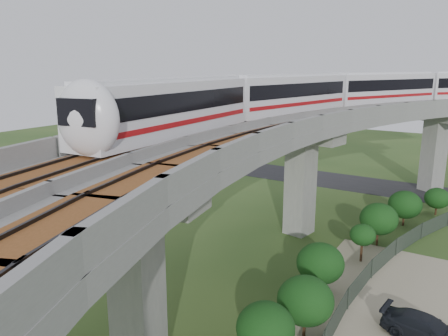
{
  "coord_description": "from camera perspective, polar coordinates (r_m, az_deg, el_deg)",
  "views": [
    {
      "loc": [
        14.84,
        -24.7,
        14.81
      ],
      "look_at": [
        -1.49,
        1.5,
        7.5
      ],
      "focal_mm": 35.0,
      "sensor_mm": 36.0,
      "label": 1
    }
  ],
  "objects": [
    {
      "name": "tree_2",
      "position": [
        38.66,
        19.57,
        -6.29
      ],
      "size": [
        3.11,
        3.11,
        3.68
      ],
      "color": "#382314",
      "rests_on": "ground"
    },
    {
      "name": "tree_0",
      "position": [
        48.82,
        26.09,
        -3.56
      ],
      "size": [
        2.45,
        2.45,
        2.82
      ],
      "color": "#382314",
      "rests_on": "ground"
    },
    {
      "name": "tree_1",
      "position": [
        44.32,
        22.56,
        -4.44
      ],
      "size": [
        3.06,
        3.06,
        3.37
      ],
      "color": "#382314",
      "rests_on": "ground"
    },
    {
      "name": "fence",
      "position": [
        28.87,
        18.43,
        -16.56
      ],
      "size": [
        3.87,
        38.73,
        1.5
      ],
      "color": "#2D382D",
      "rests_on": "ground"
    },
    {
      "name": "car_dark",
      "position": [
        27.82,
        24.85,
        -18.46
      ],
      "size": [
        4.88,
        2.41,
        1.36
      ],
      "primitive_type": "imported",
      "rotation": [
        0.0,
        0.0,
        1.46
      ],
      "color": "black",
      "rests_on": "dirt_lot"
    },
    {
      "name": "tree_6",
      "position": [
        22.84,
        5.44,
        -20.06
      ],
      "size": [
        2.92,
        2.92,
        3.51
      ],
      "color": "#382314",
      "rests_on": "ground"
    },
    {
      "name": "ground",
      "position": [
        32.4,
        0.86,
        -13.88
      ],
      "size": [
        160.0,
        160.0,
        0.0
      ],
      "primitive_type": "plane",
      "color": "#2A491D",
      "rests_on": "ground"
    },
    {
      "name": "viaduct",
      "position": [
        27.65,
        7.76,
        1.17
      ],
      "size": [
        19.58,
        73.98,
        11.4
      ],
      "color": "#99968E",
      "rests_on": "ground"
    },
    {
      "name": "tree_5",
      "position": [
        25.41,
        10.58,
        -16.64
      ],
      "size": [
        3.14,
        3.14,
        3.55
      ],
      "color": "#382314",
      "rests_on": "ground"
    },
    {
      "name": "tree_4",
      "position": [
        29.85,
        12.47,
        -12.04
      ],
      "size": [
        3.12,
        3.12,
        3.51
      ],
      "color": "#382314",
      "rests_on": "ground"
    },
    {
      "name": "asphalt_road",
      "position": [
        58.58,
        16.21,
        -1.86
      ],
      "size": [
        60.0,
        8.0,
        0.03
      ],
      "primitive_type": "cube",
      "color": "#232326",
      "rests_on": "ground"
    },
    {
      "name": "tree_3",
      "position": [
        35.22,
        17.66,
        -8.34
      ],
      "size": [
        1.94,
        1.94,
        3.03
      ],
      "color": "#382314",
      "rests_on": "ground"
    },
    {
      "name": "metro_train",
      "position": [
        44.23,
        16.71,
        9.52
      ],
      "size": [
        21.9,
        58.44,
        3.64
      ],
      "color": "silver",
      "rests_on": "ground"
    }
  ]
}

